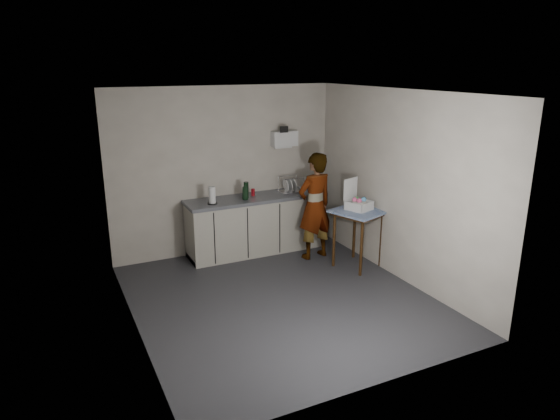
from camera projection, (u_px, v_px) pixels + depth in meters
name	position (u px, v px, depth m)	size (l,w,h in m)	color
ground	(281.00, 299.00, 6.42)	(4.00, 4.00, 0.00)	#26272B
wall_back	(225.00, 171.00, 7.77)	(3.60, 0.02, 2.60)	#B2A99B
wall_right	(398.00, 186.00, 6.80)	(0.02, 4.00, 2.60)	#B2A99B
wall_left	(130.00, 221.00, 5.30)	(0.02, 4.00, 2.60)	#B2A99B
ceiling	(281.00, 92.00, 5.68)	(3.60, 4.00, 0.01)	white
kitchen_counter	(257.00, 226.00, 7.93)	(2.24, 0.62, 0.91)	black
wall_shelf	(284.00, 139.00, 8.00)	(0.42, 0.18, 0.37)	white
side_table	(359.00, 218.00, 7.25)	(0.85, 0.85, 0.87)	#3B240D
standing_man	(315.00, 206.00, 7.58)	(0.60, 0.40, 1.65)	#B2A593
soap_bottle	(245.00, 191.00, 7.59)	(0.10, 0.11, 0.27)	black
soda_can	(253.00, 192.00, 7.82)	(0.06, 0.06, 0.11)	red
dark_bottle	(246.00, 190.00, 7.66)	(0.08, 0.08, 0.26)	black
paper_towel	(212.00, 196.00, 7.36)	(0.15, 0.15, 0.26)	black
dish_rack	(290.00, 188.00, 8.05)	(0.37, 0.27, 0.26)	white
bakery_box	(358.00, 203.00, 7.25)	(0.41, 0.42, 0.44)	white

